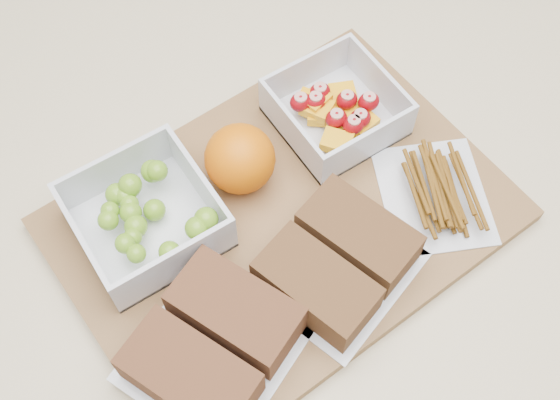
{
  "coord_description": "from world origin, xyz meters",
  "views": [
    {
      "loc": [
        -0.19,
        -0.27,
        1.52
      ],
      "look_at": [
        -0.01,
        0.01,
        0.93
      ],
      "focal_mm": 45.0,
      "sensor_mm": 36.0,
      "label": 1
    }
  ],
  "objects_px": {
    "grape_container": "(146,215)",
    "sandwich_bag_center": "(337,261)",
    "orange": "(240,159)",
    "pretzel_bag": "(436,190)",
    "fruit_container": "(336,111)",
    "cutting_board": "(283,219)",
    "sandwich_bag_left": "(213,343)"
  },
  "relations": [
    {
      "from": "fruit_container",
      "to": "sandwich_bag_left",
      "type": "bearing_deg",
      "value": -147.93
    },
    {
      "from": "fruit_container",
      "to": "orange",
      "type": "relative_size",
      "value": 1.66
    },
    {
      "from": "fruit_container",
      "to": "pretzel_bag",
      "type": "bearing_deg",
      "value": -76.9
    },
    {
      "from": "cutting_board",
      "to": "sandwich_bag_left",
      "type": "bearing_deg",
      "value": -150.41
    },
    {
      "from": "cutting_board",
      "to": "sandwich_bag_left",
      "type": "xyz_separation_m",
      "value": [
        -0.13,
        -0.08,
        0.03
      ]
    },
    {
      "from": "pretzel_bag",
      "to": "orange",
      "type": "bearing_deg",
      "value": 140.26
    },
    {
      "from": "orange",
      "to": "sandwich_bag_left",
      "type": "xyz_separation_m",
      "value": [
        -0.11,
        -0.14,
        -0.01
      ]
    },
    {
      "from": "grape_container",
      "to": "fruit_container",
      "type": "relative_size",
      "value": 1.09
    },
    {
      "from": "sandwich_bag_left",
      "to": "sandwich_bag_center",
      "type": "distance_m",
      "value": 0.13
    },
    {
      "from": "grape_container",
      "to": "sandwich_bag_left",
      "type": "xyz_separation_m",
      "value": [
        -0.01,
        -0.14,
        -0.0
      ]
    },
    {
      "from": "grape_container",
      "to": "sandwich_bag_center",
      "type": "xyz_separation_m",
      "value": [
        0.12,
        -0.14,
        -0.0
      ]
    },
    {
      "from": "cutting_board",
      "to": "fruit_container",
      "type": "height_order",
      "value": "fruit_container"
    },
    {
      "from": "sandwich_bag_center",
      "to": "orange",
      "type": "bearing_deg",
      "value": 98.71
    },
    {
      "from": "sandwich_bag_left",
      "to": "pretzel_bag",
      "type": "relative_size",
      "value": 1.19
    },
    {
      "from": "sandwich_bag_left",
      "to": "pretzel_bag",
      "type": "distance_m",
      "value": 0.26
    },
    {
      "from": "fruit_container",
      "to": "sandwich_bag_left",
      "type": "height_order",
      "value": "fruit_container"
    },
    {
      "from": "fruit_container",
      "to": "cutting_board",
      "type": "bearing_deg",
      "value": -148.92
    },
    {
      "from": "grape_container",
      "to": "cutting_board",
      "type": "bearing_deg",
      "value": -27.97
    },
    {
      "from": "orange",
      "to": "sandwich_bag_center",
      "type": "xyz_separation_m",
      "value": [
        0.02,
        -0.14,
        -0.01
      ]
    },
    {
      "from": "grape_container",
      "to": "sandwich_bag_left",
      "type": "bearing_deg",
      "value": -93.96
    },
    {
      "from": "orange",
      "to": "sandwich_bag_left",
      "type": "height_order",
      "value": "orange"
    },
    {
      "from": "pretzel_bag",
      "to": "fruit_container",
      "type": "bearing_deg",
      "value": 103.1
    },
    {
      "from": "sandwich_bag_left",
      "to": "grape_container",
      "type": "bearing_deg",
      "value": 86.04
    },
    {
      "from": "fruit_container",
      "to": "sandwich_bag_center",
      "type": "distance_m",
      "value": 0.17
    },
    {
      "from": "sandwich_bag_left",
      "to": "fruit_container",
      "type": "bearing_deg",
      "value": 32.07
    },
    {
      "from": "sandwich_bag_center",
      "to": "pretzel_bag",
      "type": "distance_m",
      "value": 0.13
    },
    {
      "from": "sandwich_bag_center",
      "to": "pretzel_bag",
      "type": "xyz_separation_m",
      "value": [
        0.13,
        0.01,
        -0.01
      ]
    },
    {
      "from": "grape_container",
      "to": "fruit_container",
      "type": "bearing_deg",
      "value": 0.87
    },
    {
      "from": "sandwich_bag_center",
      "to": "pretzel_bag",
      "type": "height_order",
      "value": "sandwich_bag_center"
    },
    {
      "from": "orange",
      "to": "pretzel_bag",
      "type": "distance_m",
      "value": 0.19
    },
    {
      "from": "sandwich_bag_center",
      "to": "pretzel_bag",
      "type": "relative_size",
      "value": 1.09
    },
    {
      "from": "orange",
      "to": "pretzel_bag",
      "type": "bearing_deg",
      "value": -39.74
    }
  ]
}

